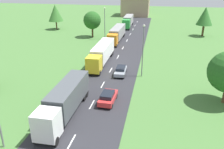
% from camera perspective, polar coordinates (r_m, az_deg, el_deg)
% --- Properties ---
extents(road, '(10.00, 140.00, 0.06)m').
position_cam_1_polar(road, '(37.72, -2.34, -2.68)').
color(road, '#2B2B30').
rests_on(road, ground).
extents(lane_marking_centre, '(0.16, 124.49, 0.01)m').
position_cam_1_polar(lane_marking_centre, '(35.30, -3.36, -4.48)').
color(lane_marking_centre, white).
rests_on(lane_marking_centre, road).
extents(truck_lead, '(2.52, 12.29, 3.74)m').
position_cam_1_polar(truck_lead, '(29.45, -11.23, -6.02)').
color(truck_lead, white).
rests_on(truck_lead, road).
extents(truck_second, '(2.53, 14.16, 3.58)m').
position_cam_1_polar(truck_second, '(46.98, -2.52, 5.17)').
color(truck_second, yellow).
rests_on(truck_second, road).
extents(truck_third, '(2.62, 14.11, 3.52)m').
position_cam_1_polar(truck_third, '(64.35, 1.20, 9.89)').
color(truck_third, orange).
rests_on(truck_third, road).
extents(truck_fourth, '(2.59, 12.09, 3.63)m').
position_cam_1_polar(truck_fourth, '(83.56, 3.89, 12.78)').
color(truck_fourth, green).
rests_on(truck_fourth, road).
extents(car_second, '(2.06, 4.34, 1.54)m').
position_cam_1_polar(car_second, '(32.37, -0.99, -5.50)').
color(car_second, red).
rests_on(car_second, road).
extents(car_third, '(1.89, 4.48, 1.38)m').
position_cam_1_polar(car_third, '(41.65, 2.09, 0.96)').
color(car_third, '#8C939E').
rests_on(car_third, road).
extents(lamppost_second, '(0.36, 0.36, 8.99)m').
position_cam_1_polar(lamppost_second, '(39.96, 7.46, 6.19)').
color(lamppost_second, slate).
rests_on(lamppost_second, ground).
extents(lamppost_third, '(0.36, 0.36, 8.67)m').
position_cam_1_polar(lamppost_third, '(65.82, -1.77, 12.59)').
color(lamppost_third, slate).
rests_on(lamppost_third, ground).
extents(tree_birch, '(4.91, 4.91, 7.24)m').
position_cam_1_polar(tree_birch, '(68.59, -4.81, 12.88)').
color(tree_birch, '#513823').
rests_on(tree_birch, ground).
extents(tree_maple, '(4.77, 4.77, 7.99)m').
position_cam_1_polar(tree_maple, '(81.19, -13.47, 14.25)').
color(tree_maple, '#513823').
rests_on(tree_maple, ground).
extents(tree_elm, '(4.56, 4.56, 8.31)m').
position_cam_1_polar(tree_elm, '(74.20, 21.52, 12.94)').
color(tree_elm, '#513823').
rests_on(tree_elm, ground).
extents(distant_building, '(11.84, 12.32, 8.68)m').
position_cam_1_polar(distant_building, '(110.79, 5.73, 16.23)').
color(distant_building, '#9E846B').
rests_on(distant_building, ground).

